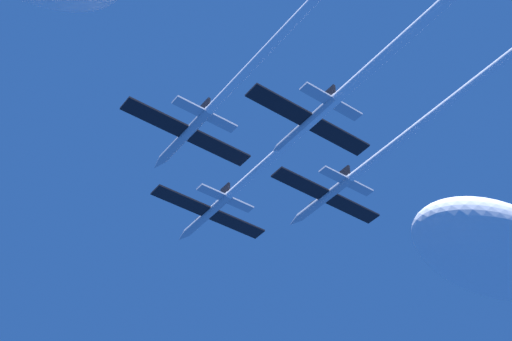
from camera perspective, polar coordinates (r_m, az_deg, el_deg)
name	(u,v)px	position (r m, az deg, el deg)	size (l,w,h in m)	color
jet_lead	(275,154)	(95.46, 1.55, 1.31)	(18.76, 59.01, 3.11)	#B2BAC6
jet_left_wing	(248,69)	(85.65, -0.65, 8.15)	(18.76, 53.52, 3.11)	#B2BAC6
jet_right_wing	(415,128)	(94.82, 12.74, 3.37)	(18.76, 62.68, 3.11)	#B2BAC6
jet_slot	(403,38)	(83.70, 11.75, 10.41)	(18.76, 60.31, 3.11)	#B2BAC6
cloud_wispy	(495,251)	(142.99, 18.72, -6.19)	(39.39, 21.67, 13.79)	white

